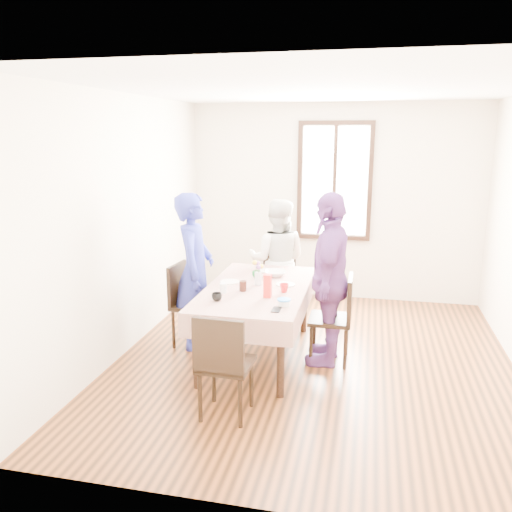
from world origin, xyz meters
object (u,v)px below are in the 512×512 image
(chair_right, at_px, (330,319))
(person_left, at_px, (194,271))
(chair_far, at_px, (277,284))
(person_far, at_px, (277,260))
(dining_table, at_px, (257,323))
(chair_near, at_px, (226,364))
(person_right, at_px, (329,279))
(chair_left, at_px, (194,305))

(chair_right, xyz_separation_m, person_left, (-1.48, 0.11, 0.39))
(chair_far, distance_m, person_far, 0.31)
(dining_table, bearing_deg, person_left, 167.50)
(chair_right, height_order, person_far, person_far)
(chair_right, xyz_separation_m, chair_far, (-0.75, 1.13, 0.00))
(chair_near, bearing_deg, chair_right, 60.90)
(dining_table, xyz_separation_m, person_left, (-0.73, 0.16, 0.47))
(person_right, bearing_deg, chair_far, -144.95)
(chair_far, height_order, person_far, person_far)
(chair_right, distance_m, person_far, 1.37)
(chair_left, xyz_separation_m, person_left, (0.02, 0.00, 0.39))
(person_far, xyz_separation_m, person_right, (0.73, -1.11, 0.11))
(person_far, bearing_deg, dining_table, 88.06)
(chair_right, xyz_separation_m, chair_near, (-0.75, -1.24, 0.00))
(chair_left, xyz_separation_m, chair_near, (0.75, -1.35, 0.00))
(person_left, relative_size, person_far, 1.11)
(chair_left, height_order, chair_right, same)
(chair_right, relative_size, person_left, 0.54)
(dining_table, xyz_separation_m, chair_near, (0.00, -1.18, 0.08))
(chair_right, xyz_separation_m, person_far, (-0.75, 1.11, 0.31))
(chair_left, relative_size, person_right, 0.52)
(dining_table, relative_size, chair_left, 1.89)
(chair_left, xyz_separation_m, person_far, (0.75, 1.00, 0.31))
(chair_right, distance_m, chair_far, 1.36)
(chair_near, bearing_deg, person_far, 92.05)
(chair_left, height_order, person_far, person_far)
(chair_right, relative_size, chair_near, 1.00)
(chair_far, height_order, person_right, person_right)
(chair_right, bearing_deg, dining_table, 93.56)
(chair_left, bearing_deg, chair_right, 91.89)
(chair_near, bearing_deg, person_left, 120.47)
(dining_table, relative_size, person_right, 0.98)
(person_left, xyz_separation_m, person_right, (1.46, -0.11, 0.03))
(chair_left, relative_size, chair_far, 1.00)
(dining_table, distance_m, chair_right, 0.75)
(dining_table, xyz_separation_m, chair_right, (0.75, 0.05, 0.08))
(person_far, distance_m, person_right, 1.33)
(chair_left, bearing_deg, dining_table, 83.83)
(person_far, bearing_deg, chair_far, -91.94)
(chair_left, xyz_separation_m, person_right, (1.48, -0.11, 0.42))
(chair_far, distance_m, person_left, 1.32)
(dining_table, distance_m, chair_left, 0.77)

